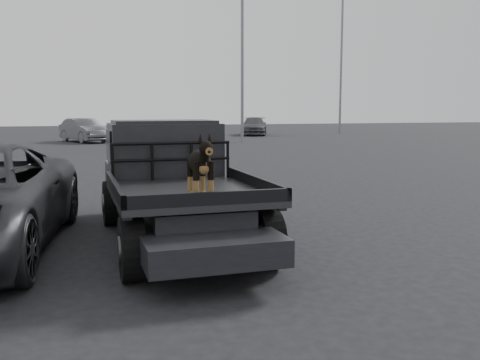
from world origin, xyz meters
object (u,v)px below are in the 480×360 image
object	(u,v)px
dog	(200,167)
distant_car_b	(254,126)
distant_car_a	(84,130)
flatbed_ute	(175,211)
floodlight_mid	(242,21)
floodlight_far	(342,25)

from	to	relation	value
dog	distant_car_b	bearing A→B (deg)	69.89
distant_car_a	flatbed_ute	bearing A→B (deg)	-110.65
flatbed_ute	distant_car_a	xyz separation A→B (m)	(-0.69, 25.70, 0.25)
distant_car_b	dog	bearing A→B (deg)	-89.09
dog	distant_car_a	distance (m)	27.24
distant_car_a	floodlight_mid	distance (m)	11.42
floodlight_mid	distant_car_b	bearing A→B (deg)	66.48
distant_car_a	floodlight_far	xyz separation A→B (m)	(20.20, 5.82, 7.89)
distant_car_a	floodlight_far	size ratio (longest dim) A/B	0.27
distant_car_b	floodlight_mid	distance (m)	11.09
dog	floodlight_mid	size ratio (longest dim) A/B	0.06
floodlight_far	distant_car_a	bearing A→B (deg)	-163.92
distant_car_b	floodlight_far	xyz separation A→B (m)	(7.61, 0.62, 7.93)
dog	distant_car_b	xyz separation A→B (m)	(11.87, 32.43, -0.62)
dog	floodlight_far	xyz separation A→B (m)	(19.48, 33.05, 7.31)
distant_car_a	floodlight_mid	xyz separation A→B (m)	(8.98, -3.11, 6.35)
flatbed_ute	floodlight_mid	bearing A→B (deg)	69.86
distant_car_a	distant_car_b	distance (m)	13.63
flatbed_ute	floodlight_mid	distance (m)	24.96
flatbed_ute	dog	xyz separation A→B (m)	(0.03, -1.52, 0.83)
floodlight_far	flatbed_ute	bearing A→B (deg)	-121.75
flatbed_ute	floodlight_mid	world-z (taller)	floodlight_mid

